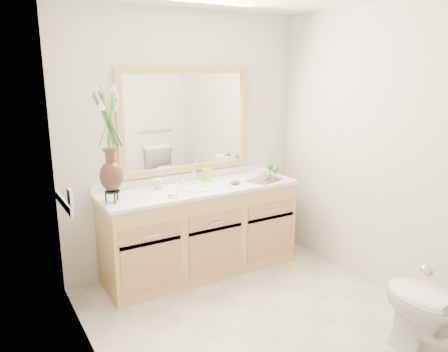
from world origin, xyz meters
TOP-DOWN VIEW (x-y plane):
  - floor at (0.00, 0.00)m, footprint 2.60×2.60m
  - wall_back at (0.00, 1.30)m, footprint 2.40×0.02m
  - wall_front at (0.00, -1.30)m, footprint 2.40×0.02m
  - wall_left at (-1.20, 0.00)m, footprint 0.02×2.60m
  - wall_right at (1.20, 0.00)m, footprint 0.02×2.60m
  - vanity at (0.00, 1.01)m, footprint 1.80×0.55m
  - counter at (0.00, 1.01)m, footprint 1.84×0.57m
  - sink at (0.00, 1.00)m, footprint 0.38×0.34m
  - mirror at (0.00, 1.28)m, footprint 1.32×0.04m
  - switch_plate at (-1.19, 0.76)m, footprint 0.02×0.12m
  - door at (-0.30, -1.29)m, footprint 0.80×0.03m
  - toilet at (0.70, -0.92)m, footprint 0.42×0.75m
  - flower_vase at (-0.82, 0.97)m, footprint 0.22×0.22m
  - tumbler at (-0.35, 1.14)m, footprint 0.07×0.07m
  - soap_dish at (-0.35, 0.84)m, footprint 0.10×0.10m
  - soap_bottle at (0.15, 1.17)m, footprint 0.10×0.10m
  - purple_dish at (0.32, 0.93)m, footprint 0.12×0.11m
  - tray at (0.64, 0.91)m, footprint 0.37×0.30m
  - mug_left at (0.59, 0.87)m, footprint 0.13×0.13m
  - mug_right at (0.64, 0.95)m, footprint 0.13×0.13m
  - goblet_front at (0.72, 0.84)m, footprint 0.06×0.06m
  - goblet_back at (0.76, 0.98)m, footprint 0.06×0.06m

SIDE VIEW (x-z plane):
  - floor at x=0.00m, z-range 0.00..0.00m
  - toilet at x=0.70m, z-range 0.00..0.74m
  - vanity at x=0.00m, z-range 0.00..0.80m
  - sink at x=0.00m, z-range 0.66..0.89m
  - counter at x=0.00m, z-range 0.80..0.83m
  - tray at x=0.64m, z-range 0.83..0.85m
  - soap_dish at x=-0.35m, z-range 0.82..0.86m
  - purple_dish at x=0.32m, z-range 0.83..0.87m
  - tumbler at x=-0.35m, z-range 0.83..0.92m
  - mug_right at x=0.64m, z-range 0.85..0.94m
  - mug_left at x=0.59m, z-range 0.85..0.96m
  - soap_bottle at x=0.15m, z-range 0.83..0.99m
  - goblet_back at x=0.76m, z-range 0.87..0.99m
  - goblet_front at x=0.72m, z-range 0.87..1.00m
  - switch_plate at x=-1.19m, z-range 0.92..1.04m
  - door at x=-0.30m, z-range 0.00..2.00m
  - wall_back at x=0.00m, z-range 0.00..2.40m
  - wall_front at x=0.00m, z-range 0.00..2.40m
  - wall_left at x=-1.20m, z-range 0.00..2.40m
  - wall_right at x=1.20m, z-range 0.00..2.40m
  - mirror at x=0.00m, z-range 0.92..1.89m
  - flower_vase at x=-0.82m, z-range 0.99..1.89m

